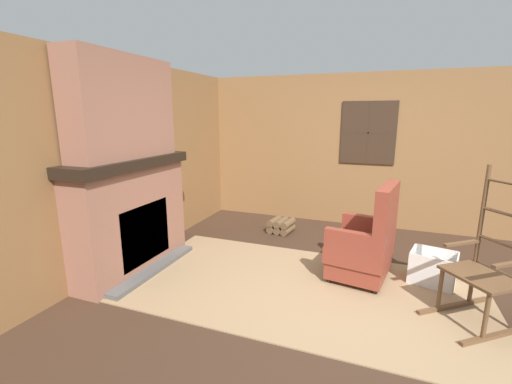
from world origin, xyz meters
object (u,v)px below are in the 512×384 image
firewood_stack (281,226)px  storage_case (154,148)px  oil_lamp_vase (91,153)px  armchair (365,246)px  laundry_basket (433,268)px  decorative_plate_on_mantel (122,147)px  rocking_chair (486,274)px

firewood_stack → storage_case: storage_case is taller
oil_lamp_vase → storage_case: (0.00, 0.98, -0.04)m
armchair → laundry_basket: size_ratio=2.10×
decorative_plate_on_mantel → oil_lamp_vase: bearing=-87.4°
firewood_stack → storage_case: (-1.26, -1.26, 1.24)m
storage_case → firewood_stack: bearing=45.0°
laundry_basket → storage_case: (-3.22, -0.28, 1.17)m
armchair → firewood_stack: (-1.27, 1.13, -0.27)m
laundry_basket → decorative_plate_on_mantel: (-3.24, -0.81, 1.23)m
rocking_chair → storage_case: 3.66m
storage_case → rocking_chair: bearing=-5.5°
firewood_stack → decorative_plate_on_mantel: decorative_plate_on_mantel is taller
storage_case → oil_lamp_vase: bearing=-90.0°
laundry_basket → decorative_plate_on_mantel: decorative_plate_on_mantel is taller
firewood_stack → oil_lamp_vase: size_ratio=1.41×
firewood_stack → decorative_plate_on_mantel: (-1.28, -1.79, 1.30)m
rocking_chair → oil_lamp_vase: oil_lamp_vase is taller
armchair → storage_case: storage_case is taller
armchair → rocking_chair: bearing=164.2°
laundry_basket → rocking_chair: bearing=-63.6°
firewood_stack → decorative_plate_on_mantel: bearing=-125.6°
armchair → storage_case: bearing=12.6°
armchair → decorative_plate_on_mantel: bearing=24.1°
laundry_basket → oil_lamp_vase: (-3.22, -1.25, 1.21)m
decorative_plate_on_mantel → storage_case: bearing=87.8°
laundry_basket → decorative_plate_on_mantel: bearing=-166.0°
firewood_stack → oil_lamp_vase: 2.87m
firewood_stack → oil_lamp_vase: oil_lamp_vase is taller
firewood_stack → oil_lamp_vase: bearing=-119.4°
storage_case → decorative_plate_on_mantel: 0.53m
rocking_chair → oil_lamp_vase: (-3.53, -0.64, 0.94)m
armchair → decorative_plate_on_mantel: decorative_plate_on_mantel is taller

